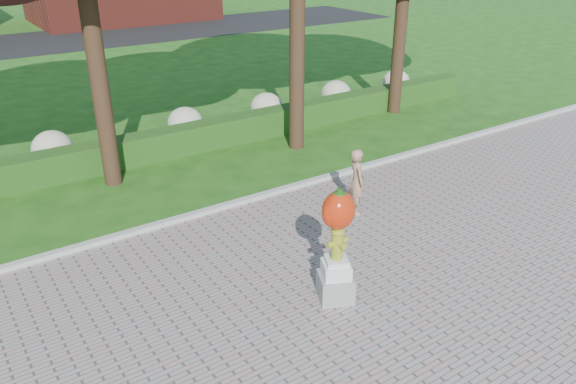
% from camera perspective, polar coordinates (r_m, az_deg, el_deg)
% --- Properties ---
extents(ground, '(100.00, 100.00, 0.00)m').
position_cam_1_polar(ground, '(11.37, 2.14, -7.13)').
color(ground, '#1C4B12').
rests_on(ground, ground).
extents(walkway, '(40.00, 14.00, 0.04)m').
position_cam_1_polar(walkway, '(9.12, 17.81, -17.95)').
color(walkway, gray).
rests_on(walkway, ground).
extents(curb, '(40.00, 0.18, 0.15)m').
position_cam_1_polar(curb, '(13.55, -5.31, -1.17)').
color(curb, '#ADADA5').
rests_on(curb, ground).
extents(lawn_hedge, '(24.00, 0.70, 0.80)m').
position_cam_1_polar(lawn_hedge, '(16.78, -12.03, 4.91)').
color(lawn_hedge, '#184213').
rests_on(lawn_hedge, ground).
extents(hydrangea_row, '(20.10, 1.10, 0.99)m').
position_cam_1_polar(hydrangea_row, '(17.81, -11.64, 6.65)').
color(hydrangea_row, '#B8B58C').
rests_on(hydrangea_row, ground).
extents(street, '(50.00, 8.00, 0.02)m').
position_cam_1_polar(street, '(36.68, -25.24, 13.46)').
color(street, black).
rests_on(street, ground).
extents(hydrant_sculpture, '(0.78, 0.78, 2.17)m').
position_cam_1_polar(hydrant_sculpture, '(9.70, 5.02, -5.15)').
color(hydrant_sculpture, gray).
rests_on(hydrant_sculpture, walkway).
extents(woman, '(0.55, 0.67, 1.57)m').
position_cam_1_polar(woman, '(12.94, 7.00, 1.07)').
color(woman, '#A1785C').
rests_on(woman, walkway).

